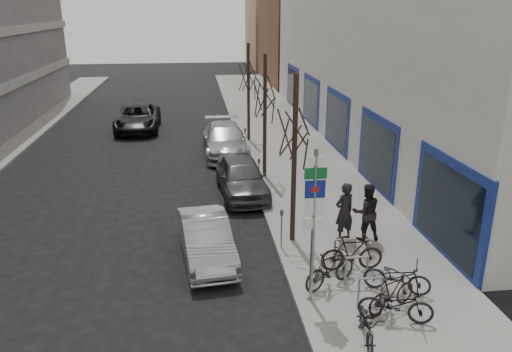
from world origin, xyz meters
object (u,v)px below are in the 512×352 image
object	(u,v)px
bike_mid_inner	(330,268)
parked_car_mid	(242,177)
meter_front	(282,225)
lane_car	(138,118)
bike_near_right	(392,292)
pedestrian_near	(344,212)
highway_sign_pole	(314,217)
tree_near	(295,120)
bike_far_inner	(352,253)
bike_far_curb	(396,301)
pedestrian_far	(366,211)
tree_mid	(265,87)
tree_far	(248,69)
bike_mid_curb	(397,274)
bike_rack	(357,267)
bike_near_left	(367,322)
parked_car_front	(206,239)
meter_back	(245,138)
parked_car_back	(225,140)
meter_mid	(259,170)

from	to	relation	value
bike_mid_inner	parked_car_mid	size ratio (longest dim) A/B	0.40
meter_front	lane_car	size ratio (longest dim) A/B	0.23
bike_near_right	pedestrian_near	distance (m)	4.03
highway_sign_pole	tree_near	distance (m)	3.88
meter_front	bike_far_inner	size ratio (longest dim) A/B	0.70
bike_far_curb	pedestrian_far	distance (m)	4.52
tree_mid	tree_far	xyz separation A→B (m)	(0.00, 6.50, 0.00)
bike_near_right	bike_mid_curb	world-z (taller)	bike_mid_curb
bike_mid_curb	bike_far_curb	world-z (taller)	bike_far_curb
bike_rack	bike_near_right	world-z (taller)	bike_near_right
bike_near_left	bike_mid_curb	size ratio (longest dim) A/B	0.91
bike_near_right	pedestrian_far	distance (m)	4.04
bike_near_right	lane_car	size ratio (longest dim) A/B	0.29
tree_mid	lane_car	bearing A→B (deg)	122.39
pedestrian_near	pedestrian_far	xyz separation A→B (m)	(0.71, -0.04, -0.01)
bike_near_left	bike_near_right	bearing A→B (deg)	56.73
meter_front	bike_mid_curb	world-z (taller)	meter_front
bike_near_right	bike_far_curb	distance (m)	0.49
tree_near	parked_car_front	bearing A→B (deg)	-166.47
parked_car_mid	pedestrian_far	bearing A→B (deg)	-57.85
meter_back	pedestrian_near	size ratio (longest dim) A/B	0.65
highway_sign_pole	bike_mid_curb	xyz separation A→B (m)	(2.34, 0.09, -1.77)
bike_far_inner	tree_near	bearing A→B (deg)	32.28
pedestrian_far	bike_near_left	bearing A→B (deg)	71.16
bike_far_curb	parked_car_mid	size ratio (longest dim) A/B	0.39
tree_far	meter_back	xyz separation A→B (m)	(-0.45, -2.50, -3.19)
bike_far_inner	pedestrian_near	world-z (taller)	pedestrian_near
tree_far	meter_back	distance (m)	4.08
pedestrian_near	bike_far_curb	bearing A→B (deg)	66.72
tree_near	bike_rack	bearing A→B (deg)	-67.52
parked_car_front	pedestrian_far	size ratio (longest dim) A/B	2.08
parked_car_mid	pedestrian_near	xyz separation A→B (m)	(2.83, -4.88, 0.35)
bike_near_left	bike_mid_inner	world-z (taller)	bike_mid_inner
bike_near_left	bike_mid_curb	bearing A→B (deg)	61.38
tree_mid	bike_mid_curb	distance (m)	10.71
tree_mid	pedestrian_far	distance (m)	7.74
pedestrian_far	parked_car_front	bearing A→B (deg)	4.21
bike_near_left	bike_mid_inner	size ratio (longest dim) A/B	0.89
lane_car	pedestrian_far	size ratio (longest dim) A/B	2.88
bike_mid_inner	parked_car_front	world-z (taller)	parked_car_front
bike_rack	meter_front	size ratio (longest dim) A/B	1.78
highway_sign_pole	parked_car_back	xyz separation A→B (m)	(-1.29, 14.17, -1.67)
tree_far	parked_car_mid	world-z (taller)	tree_far
tree_mid	bike_far_curb	distance (m)	11.80
meter_mid	bike_mid_inner	xyz separation A→B (m)	(0.91, -7.94, -0.22)
meter_back	pedestrian_near	distance (m)	10.91
bike_rack	meter_mid	bearing A→B (deg)	101.80
bike_mid_inner	lane_car	xyz separation A→B (m)	(-7.00, 19.76, 0.08)
tree_mid	bike_mid_inner	xyz separation A→B (m)	(0.46, -9.44, -3.41)
parked_car_mid	tree_near	bearing A→B (deg)	-79.21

